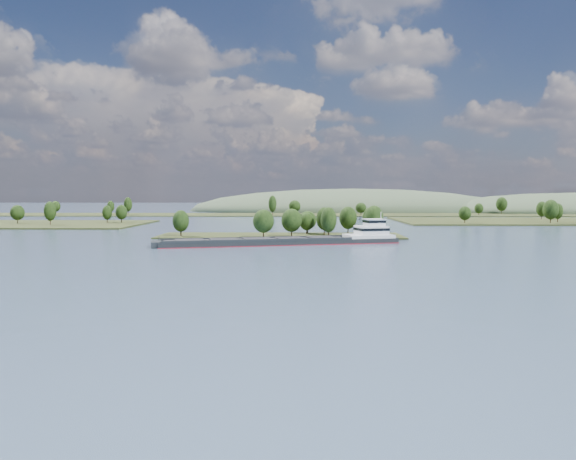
{
  "coord_description": "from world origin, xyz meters",
  "views": [
    {
      "loc": [
        7.37,
        -51.3,
        18.14
      ],
      "look_at": [
        4.06,
        130.0,
        6.0
      ],
      "focal_mm": 35.0,
      "sensor_mm": 36.0,
      "label": 1
    }
  ],
  "objects": [
    {
      "name": "back_shoreline",
      "position": [
        9.1,
        399.82,
        0.7
      ],
      "size": [
        900.0,
        60.0,
        16.56
      ],
      "color": "#262D14",
      "rests_on": "ground"
    },
    {
      "name": "tree_island",
      "position": [
        7.04,
        178.57,
        4.02
      ],
      "size": [
        100.0,
        31.62,
        13.71
      ],
      "color": "#262D14",
      "rests_on": "ground"
    },
    {
      "name": "cargo_barge",
      "position": [
        6.54,
        145.6,
        1.48
      ],
      "size": [
        86.36,
        32.69,
        11.73
      ],
      "color": "black",
      "rests_on": "ground"
    },
    {
      "name": "ground",
      "position": [
        0.0,
        120.0,
        0.0
      ],
      "size": [
        1800.0,
        1800.0,
        0.0
      ],
      "primitive_type": "plane",
      "color": "#3E526B",
      "rests_on": "ground"
    },
    {
      "name": "hill_east",
      "position": [
        260.0,
        470.0,
        0.0
      ],
      "size": [
        260.0,
        140.0,
        36.0
      ],
      "primitive_type": "ellipsoid",
      "color": "#384831",
      "rests_on": "ground"
    },
    {
      "name": "hill_west",
      "position": [
        60.0,
        500.0,
        0.0
      ],
      "size": [
        320.0,
        160.0,
        44.0
      ],
      "primitive_type": "ellipsoid",
      "color": "#384831",
      "rests_on": "ground"
    }
  ]
}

